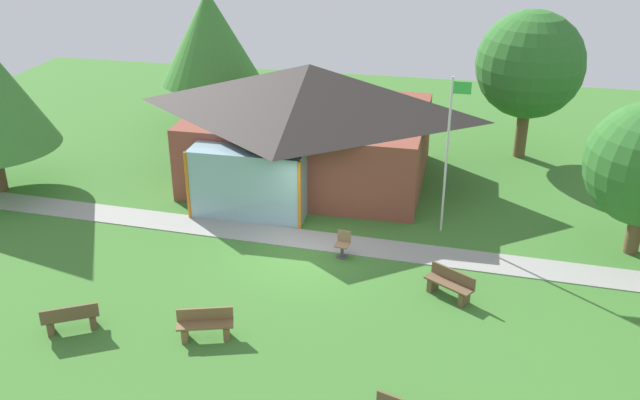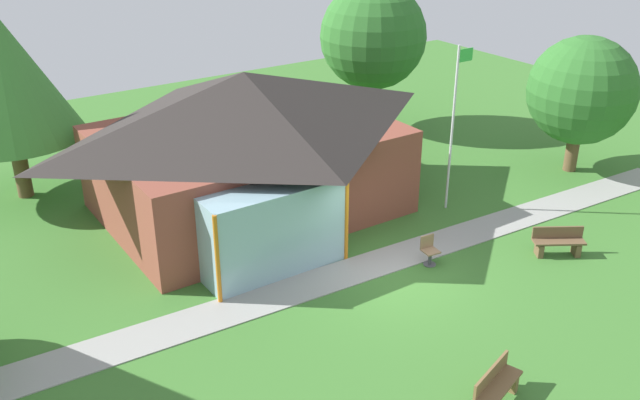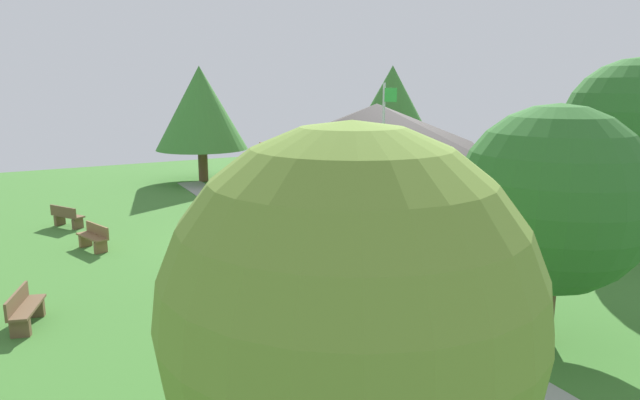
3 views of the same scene
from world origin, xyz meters
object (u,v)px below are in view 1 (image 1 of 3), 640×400
patio_chair_lawn_spare (343,245)px  tree_behind_pavilion_right (530,65)px  bench_front_center (205,325)px  tree_behind_pavilion_left (210,37)px  bench_front_left (71,318)px  flagpole (448,149)px  pavilion (308,121)px  bench_mid_right (450,285)px

patio_chair_lawn_spare → tree_behind_pavilion_right: tree_behind_pavilion_right is taller
bench_front_center → tree_behind_pavilion_left: 17.88m
bench_front_left → tree_behind_pavilion_right: 20.44m
flagpole → tree_behind_pavilion_right: (2.84, 7.84, 1.00)m
flagpole → tree_behind_pavilion_right: bearing=70.1°
pavilion → bench_front_left: bearing=-108.7°
patio_chair_lawn_spare → tree_behind_pavilion_right: size_ratio=0.14×
bench_front_center → bench_front_left: 3.70m
bench_front_left → patio_chair_lawn_spare: size_ratio=1.77×
flagpole → bench_front_center: size_ratio=3.50×
tree_behind_pavilion_right → tree_behind_pavilion_left: bearing=175.7°
flagpole → bench_mid_right: (0.46, -4.17, -2.62)m
tree_behind_pavilion_left → bench_front_center: bearing=-71.0°
pavilion → flagpole: 6.61m
bench_mid_right → tree_behind_pavilion_right: bearing=-69.2°
tree_behind_pavilion_right → tree_behind_pavilion_left: tree_behind_pavilion_left is taller
bench_front_center → patio_chair_lawn_spare: (2.77, 5.13, 0.01)m
bench_mid_right → tree_behind_pavilion_left: (-11.94, 13.08, 3.89)m
bench_front_center → patio_chair_lawn_spare: size_ratio=1.82×
flagpole → bench_front_center: flagpole is taller
bench_front_center → tree_behind_pavilion_right: bearing=-136.9°
patio_chair_lawn_spare → tree_behind_pavilion_left: (-8.44, 11.37, 3.88)m
pavilion → bench_front_left: 12.37m
bench_front_left → tree_behind_pavilion_right: tree_behind_pavilion_right is taller
flagpole → bench_front_left: (-9.48, -8.07, -2.62)m
flagpole → bench_mid_right: size_ratio=3.64×
bench_front_center → tree_behind_pavilion_right: size_ratio=0.25×
patio_chair_lawn_spare → bench_front_center: bearing=68.5°
bench_front_center → patio_chair_lawn_spare: bearing=-136.0°
pavilion → bench_front_left: pavilion is taller
bench_front_center → flagpole: bearing=-145.1°
bench_mid_right → flagpole: bearing=-51.7°
bench_front_left → patio_chair_lawn_spare: 8.54m
bench_front_center → tree_behind_pavilion_left: bearing=-88.7°
bench_front_center → bench_mid_right: size_ratio=1.04×
bench_mid_right → patio_chair_lawn_spare: (-3.50, 1.71, 0.01)m
pavilion → patio_chair_lawn_spare: bearing=-66.9°
pavilion → tree_behind_pavilion_right: bearing=27.3°
flagpole → bench_front_center: 9.91m
pavilion → bench_front_center: pavilion is taller
flagpole → patio_chair_lawn_spare: size_ratio=6.36×
bench_front_center → tree_behind_pavilion_right: 18.06m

